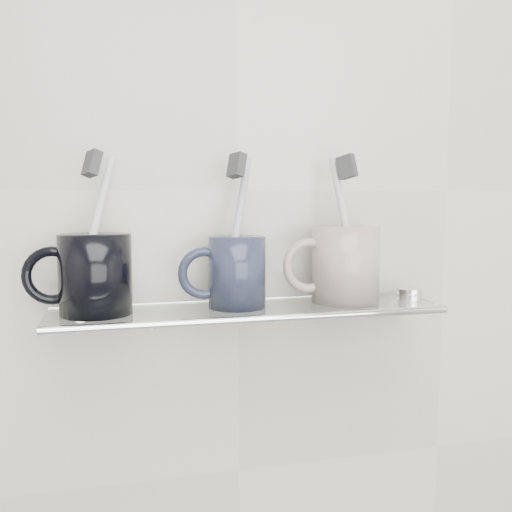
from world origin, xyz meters
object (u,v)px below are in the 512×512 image
object	(u,v)px
mug_left	(95,274)
mug_right	(345,264)
shelf_glass	(249,310)
mug_center	(237,272)

from	to	relation	value
mug_left	mug_right	distance (m)	0.32
shelf_glass	mug_right	distance (m)	0.15
mug_left	mug_right	world-z (taller)	mug_right
mug_right	shelf_glass	bearing A→B (deg)	165.55
shelf_glass	mug_left	distance (m)	0.20
mug_center	mug_right	distance (m)	0.15
mug_left	mug_right	bearing A→B (deg)	-21.77
mug_left	mug_right	size ratio (longest dim) A/B	0.95
shelf_glass	mug_right	size ratio (longest dim) A/B	4.90
shelf_glass	mug_left	bearing A→B (deg)	178.49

